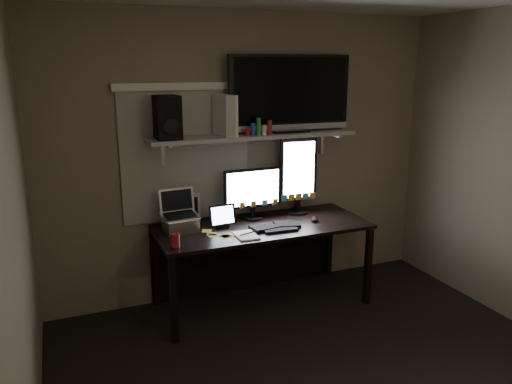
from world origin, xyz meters
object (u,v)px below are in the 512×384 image
desk (257,240)px  game_console (225,115)px  monitor_landscape (253,194)px  mouse (315,219)px  monitor_portrait (298,176)px  laptop (180,212)px  cup (175,240)px  tv (290,94)px  tablet (222,216)px  speaker (167,117)px  keyboard (275,226)px

desk → game_console: game_console is taller
monitor_landscape → game_console: (-0.24, 0.02, 0.69)m
mouse → game_console: bearing=176.8°
monitor_portrait → laptop: (-1.12, -0.11, -0.19)m
monitor_portrait → game_console: 0.89m
laptop → game_console: game_console is taller
monitor_landscape → monitor_portrait: monitor_portrait is taller
desk → game_console: 1.13m
laptop → cup: laptop is taller
desk → tv: size_ratio=1.64×
monitor_landscape → mouse: 0.58m
monitor_portrait → tv: size_ratio=0.64×
desk → tablet: (-0.34, -0.06, 0.28)m
monitor_landscape → laptop: size_ratio=1.60×
monitor_portrait → tv: (-0.09, 0.00, 0.73)m
tv → speaker: tv is taller
tablet → cup: 0.56m
desk → monitor_portrait: (0.44, 0.09, 0.53)m
monitor_portrait → laptop: monitor_portrait is taller
tv → keyboard: bearing=-128.5°
desk → cup: 0.91m
desk → game_console: bearing=161.5°
desk → laptop: 0.76m
laptop → tablet: bearing=-10.6°
desk → laptop: size_ratio=5.46×
mouse → cup: 1.28m
laptop → monitor_portrait: bearing=1.3°
tablet → tv: size_ratio=0.21×
game_console → monitor_landscape: bearing=-15.0°
game_console → speaker: bearing=172.3°
desk → monitor_landscape: (-0.01, 0.07, 0.41)m
laptop → game_console: 0.88m
desk → monitor_landscape: size_ratio=3.40×
game_console → mouse: bearing=-32.7°
monitor_landscape → tablet: bearing=-159.7°
laptop → tv: bearing=2.1°
speaker → cup: bearing=-100.7°
keyboard → game_console: game_console is taller
cup → laptop: bearing=69.6°
monitor_portrait → tablet: monitor_portrait is taller
keyboard → speaker: (-0.81, 0.28, 0.91)m
mouse → game_console: 1.18m
desk → laptop: bearing=-178.0°
tv → cup: bearing=-157.0°
tablet → tv: bearing=8.1°
cup → game_console: 1.12m
monitor_landscape → speaker: 1.00m
cup → tv: 1.61m
monitor_landscape → keyboard: monitor_landscape is taller
desk → keyboard: keyboard is taller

